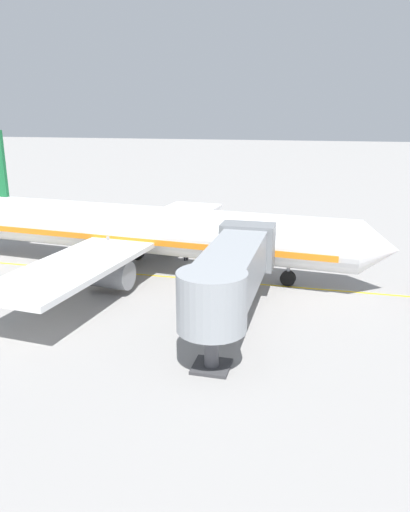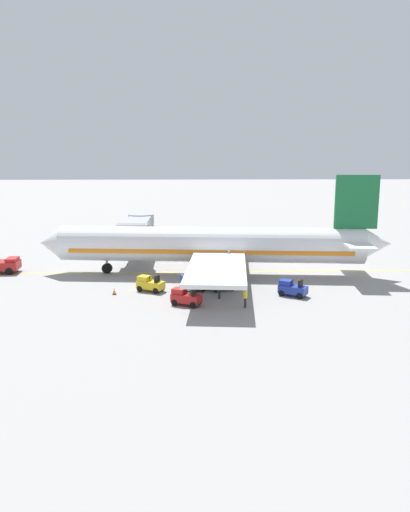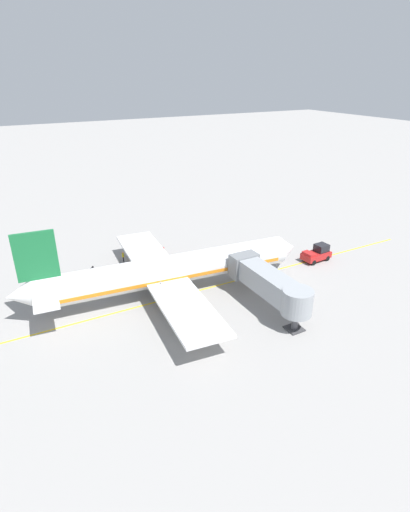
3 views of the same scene
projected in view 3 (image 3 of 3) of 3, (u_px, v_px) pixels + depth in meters
The scene contains 14 objects.
ground_plane at pixel (176, 297), 50.88m from camera, with size 400.00×400.00×0.00m, color gray.
gate_lead_in_line at pixel (176, 297), 50.88m from camera, with size 0.24×80.00×0.01m, color gold.
parked_airliner at pixel (168, 271), 50.42m from camera, with size 30.35×37.35×10.63m.
jet_bridge at pixel (269, 283), 46.93m from camera, with size 12.94×3.50×4.98m.
pushback_tractor at pixel (317, 254), 60.24m from camera, with size 2.44×4.52×2.40m.
baggage_tug_lead at pixel (190, 259), 59.26m from camera, with size 2.19×2.77×1.62m.
baggage_tug_trailing at pixel (157, 253), 61.41m from camera, with size 2.16×2.77×1.62m.
baggage_tug_spare at pixel (98, 273), 55.19m from camera, with size 2.38×2.75×1.62m.
baggage_cart_front at pixel (164, 263), 57.54m from camera, with size 1.89×2.97×1.58m.
baggage_cart_second_in_train at pixel (147, 268), 56.15m from camera, with size 1.89×2.97×1.58m.
ground_crew_wing_walker at pixel (176, 272), 55.03m from camera, with size 0.46×0.66×1.69m.
ground_crew_loader at pixel (123, 256), 59.76m from camera, with size 0.70×0.38×1.69m.
ground_crew_marshaller at pixel (143, 260), 58.51m from camera, with size 0.71×0.35×1.69m.
safety_cone_nose_left at pixel (206, 255), 61.63m from camera, with size 0.36×0.36×0.59m.
Camera 3 is at (40.51, -17.80, 25.91)m, focal length 28.34 mm.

